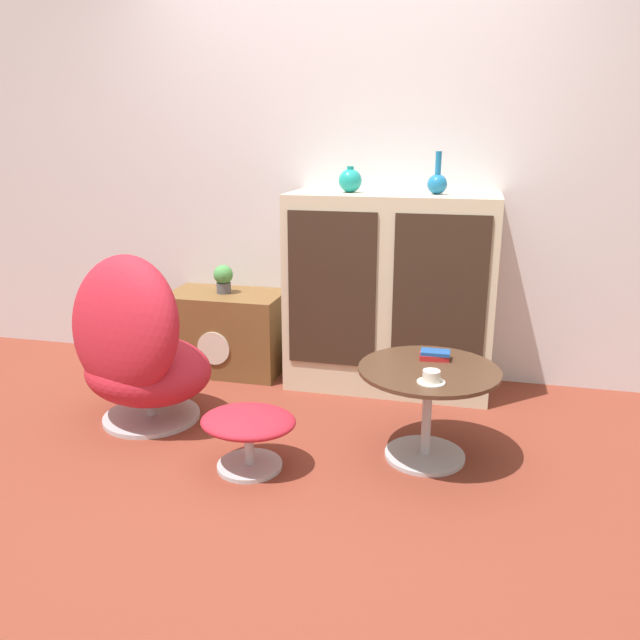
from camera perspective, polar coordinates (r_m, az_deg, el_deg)
The scene contains 12 objects.
ground_plane at distance 2.97m, azimuth -3.67°, elevation -13.22°, with size 12.00×12.00×0.00m, color brown.
wall_back at distance 3.92m, azimuth 2.24°, elevation 13.96°, with size 6.40×0.06×2.60m.
sideboard at distance 3.70m, azimuth 6.40°, elevation 2.45°, with size 1.20×0.48×1.16m.
tv_console at distance 4.07m, azimuth -8.52°, elevation -1.06°, with size 0.73×0.45×0.51m.
egg_chair at distance 3.35m, azimuth -16.44°, elevation -2.59°, with size 0.88×0.85×0.94m.
ottoman at distance 2.88m, azimuth -6.56°, elevation -9.67°, with size 0.44×0.37×0.28m.
coffee_table at distance 2.94m, azimuth 9.82°, elevation -6.82°, with size 0.65×0.65×0.45m.
vase_leftmost at distance 3.65m, azimuth 2.78°, elevation 12.62°, with size 0.13×0.13×0.15m.
vase_inner_left at distance 3.58m, azimuth 10.68°, elevation 12.27°, with size 0.11×0.11×0.23m.
potted_plant at distance 3.99m, azimuth -8.83°, elevation 3.85°, with size 0.12×0.12×0.18m.
teacup at distance 2.72m, azimuth 10.14°, elevation -5.23°, with size 0.12×0.12×0.06m.
book_stack at distance 3.01m, azimuth 10.44°, elevation -3.17°, with size 0.14×0.09×0.04m.
Camera 1 is at (0.80, -2.45, 1.46)m, focal length 35.00 mm.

